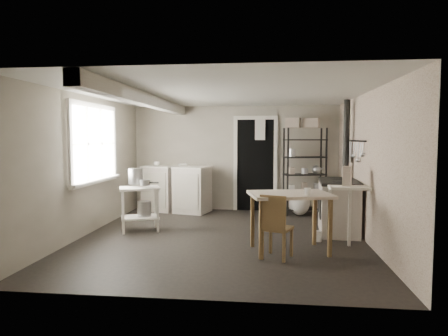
# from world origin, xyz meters

# --- Properties ---
(floor) EXTENTS (5.00, 5.00, 0.00)m
(floor) POSITION_xyz_m (0.00, 0.00, 0.00)
(floor) COLOR black
(floor) RESTS_ON ground
(ceiling) EXTENTS (5.00, 5.00, 0.00)m
(ceiling) POSITION_xyz_m (0.00, 0.00, 2.30)
(ceiling) COLOR silver
(ceiling) RESTS_ON wall_back
(wall_back) EXTENTS (4.50, 0.02, 2.30)m
(wall_back) POSITION_xyz_m (0.00, 2.50, 1.15)
(wall_back) COLOR #A69E8E
(wall_back) RESTS_ON ground
(wall_front) EXTENTS (4.50, 0.02, 2.30)m
(wall_front) POSITION_xyz_m (0.00, -2.50, 1.15)
(wall_front) COLOR #A69E8E
(wall_front) RESTS_ON ground
(wall_left) EXTENTS (0.02, 5.00, 2.30)m
(wall_left) POSITION_xyz_m (-2.25, 0.00, 1.15)
(wall_left) COLOR #A69E8E
(wall_left) RESTS_ON ground
(wall_right) EXTENTS (0.02, 5.00, 2.30)m
(wall_right) POSITION_xyz_m (2.25, 0.00, 1.15)
(wall_right) COLOR #A69E8E
(wall_right) RESTS_ON ground
(window) EXTENTS (0.12, 1.76, 1.28)m
(window) POSITION_xyz_m (-2.22, 0.20, 1.50)
(window) COLOR white
(window) RESTS_ON wall_left
(doorway) EXTENTS (0.96, 0.10, 2.08)m
(doorway) POSITION_xyz_m (0.45, 2.47, 1.00)
(doorway) COLOR white
(doorway) RESTS_ON ground
(ceiling_beam) EXTENTS (0.18, 5.00, 0.18)m
(ceiling_beam) POSITION_xyz_m (-1.20, 0.00, 2.20)
(ceiling_beam) COLOR white
(ceiling_beam) RESTS_ON ceiling
(wallpaper_panel) EXTENTS (0.01, 5.00, 2.30)m
(wallpaper_panel) POSITION_xyz_m (2.24, 0.00, 1.15)
(wallpaper_panel) COLOR beige
(wallpaper_panel) RESTS_ON wall_right
(utensil_rail) EXTENTS (0.06, 1.20, 0.44)m
(utensil_rail) POSITION_xyz_m (2.19, 0.60, 1.55)
(utensil_rail) COLOR #AEADB0
(utensil_rail) RESTS_ON wall_right
(prep_table) EXTENTS (0.79, 0.68, 0.76)m
(prep_table) POSITION_xyz_m (-1.46, 0.30, 0.40)
(prep_table) COLOR white
(prep_table) RESTS_ON ground
(stockpot) EXTENTS (0.33, 0.33, 0.27)m
(stockpot) POSITION_xyz_m (-1.55, 0.38, 0.94)
(stockpot) COLOR #AEADB0
(stockpot) RESTS_ON prep_table
(saucepan) EXTENTS (0.19, 0.19, 0.09)m
(saucepan) POSITION_xyz_m (-1.33, 0.20, 0.85)
(saucepan) COLOR #AEADB0
(saucepan) RESTS_ON prep_table
(bucket) EXTENTS (0.28, 0.28, 0.26)m
(bucket) POSITION_xyz_m (-1.39, 0.31, 0.39)
(bucket) COLOR #AEADB0
(bucket) RESTS_ON prep_table
(base_cabinets) EXTENTS (1.62, 0.98, 0.99)m
(base_cabinets) POSITION_xyz_m (-1.25, 2.18, 0.46)
(base_cabinets) COLOR beige
(base_cabinets) RESTS_ON ground
(mixing_bowl) EXTENTS (0.38, 0.38, 0.07)m
(mixing_bowl) POSITION_xyz_m (-1.10, 2.15, 0.96)
(mixing_bowl) COLOR white
(mixing_bowl) RESTS_ON base_cabinets
(counter_cup) EXTENTS (0.15, 0.15, 0.10)m
(counter_cup) POSITION_xyz_m (-1.65, 2.06, 0.97)
(counter_cup) COLOR white
(counter_cup) RESTS_ON base_cabinets
(shelf_rack) EXTENTS (0.91, 0.53, 1.81)m
(shelf_rack) POSITION_xyz_m (1.49, 2.14, 0.95)
(shelf_rack) COLOR black
(shelf_rack) RESTS_ON ground
(shelf_jar) EXTENTS (0.10, 0.10, 0.17)m
(shelf_jar) POSITION_xyz_m (1.18, 2.20, 1.36)
(shelf_jar) COLOR white
(shelf_jar) RESTS_ON shelf_rack
(storage_box_a) EXTENTS (0.34, 0.31, 0.20)m
(storage_box_a) POSITION_xyz_m (1.23, 2.14, 2.01)
(storage_box_a) COLOR beige
(storage_box_a) RESTS_ON shelf_rack
(storage_box_b) EXTENTS (0.37, 0.35, 0.20)m
(storage_box_b) POSITION_xyz_m (1.61, 2.16, 1.99)
(storage_box_b) COLOR beige
(storage_box_b) RESTS_ON shelf_rack
(stove) EXTENTS (0.71, 1.17, 0.89)m
(stove) POSITION_xyz_m (1.92, 0.57, 0.44)
(stove) COLOR beige
(stove) RESTS_ON ground
(stovepipe) EXTENTS (0.14, 0.14, 1.45)m
(stovepipe) POSITION_xyz_m (2.11, 1.02, 1.59)
(stovepipe) COLOR black
(stovepipe) RESTS_ON stove
(side_ledge) EXTENTS (0.58, 0.31, 0.89)m
(side_ledge) POSITION_xyz_m (1.92, -0.30, 0.43)
(side_ledge) COLOR white
(side_ledge) RESTS_ON ground
(oats_box) EXTENTS (0.17, 0.22, 0.29)m
(oats_box) POSITION_xyz_m (1.90, -0.25, 1.01)
(oats_box) COLOR beige
(oats_box) RESTS_ON side_ledge
(work_table) EXTENTS (1.24, 0.99, 0.83)m
(work_table) POSITION_xyz_m (1.04, -0.69, 0.38)
(work_table) COLOR beige
(work_table) RESTS_ON ground
(table_cup) EXTENTS (0.12, 0.12, 0.09)m
(table_cup) POSITION_xyz_m (1.27, -0.82, 0.81)
(table_cup) COLOR white
(table_cup) RESTS_ON work_table
(chair) EXTENTS (0.47, 0.48, 0.86)m
(chair) POSITION_xyz_m (0.86, -1.01, 0.48)
(chair) COLOR brown
(chair) RESTS_ON ground
(flour_sack) EXTENTS (0.48, 0.43, 0.51)m
(flour_sack) POSITION_xyz_m (1.38, 2.02, 0.24)
(flour_sack) COLOR silver
(flour_sack) RESTS_ON ground
(floor_crock) EXTENTS (0.17, 0.17, 0.16)m
(floor_crock) POSITION_xyz_m (1.51, -0.07, 0.07)
(floor_crock) COLOR white
(floor_crock) RESTS_ON ground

